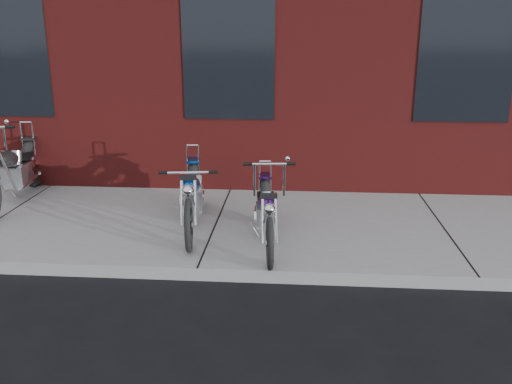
{
  "coord_description": "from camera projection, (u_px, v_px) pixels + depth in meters",
  "views": [
    {
      "loc": [
        1.05,
        -5.33,
        2.66
      ],
      "look_at": [
        0.58,
        0.8,
        0.79
      ],
      "focal_mm": 38.0,
      "sensor_mm": 36.0,
      "label": 1
    }
  ],
  "objects": [
    {
      "name": "ground",
      "position": [
        197.0,
        281.0,
        5.93
      ],
      "size": [
        120.0,
        120.0,
        0.0
      ],
      "primitive_type": "plane",
      "color": "black",
      "rests_on": "ground"
    },
    {
      "name": "sidewalk",
      "position": [
        217.0,
        227.0,
        7.34
      ],
      "size": [
        22.0,
        3.0,
        0.15
      ],
      "primitive_type": "cube",
      "color": "#A5A3A1",
      "rests_on": "ground"
    },
    {
      "name": "chopper_third",
      "position": [
        14.0,
        172.0,
        8.04
      ],
      "size": [
        0.62,
        2.49,
        1.27
      ],
      "rotation": [
        0.0,
        0.0,
        -1.44
      ],
      "color": "black",
      "rests_on": "sidewalk"
    },
    {
      "name": "chopper_purple",
      "position": [
        267.0,
        214.0,
        6.51
      ],
      "size": [
        0.49,
        2.01,
        1.13
      ],
      "rotation": [
        0.0,
        0.0,
        -1.47
      ],
      "color": "black",
      "rests_on": "sidewalk"
    },
    {
      "name": "chopper_blue",
      "position": [
        192.0,
        197.0,
        7.03
      ],
      "size": [
        0.57,
        2.2,
        0.96
      ],
      "rotation": [
        0.0,
        0.0,
        -1.43
      ],
      "color": "black",
      "rests_on": "sidewalk"
    }
  ]
}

